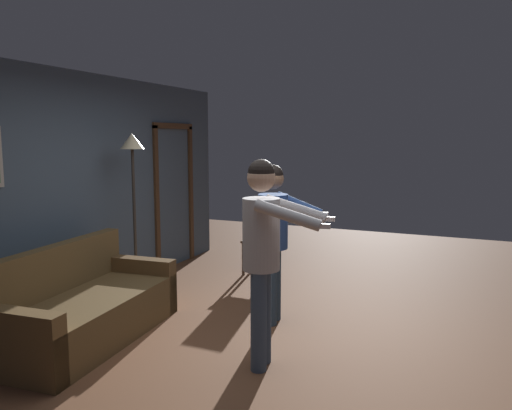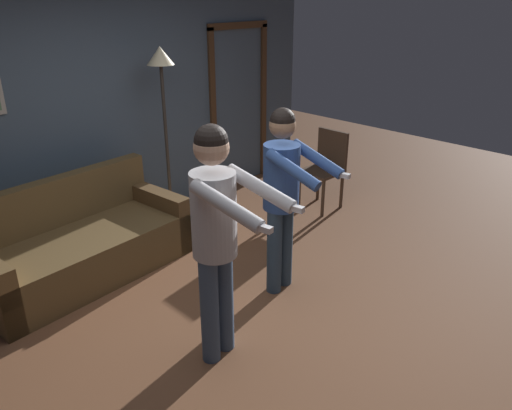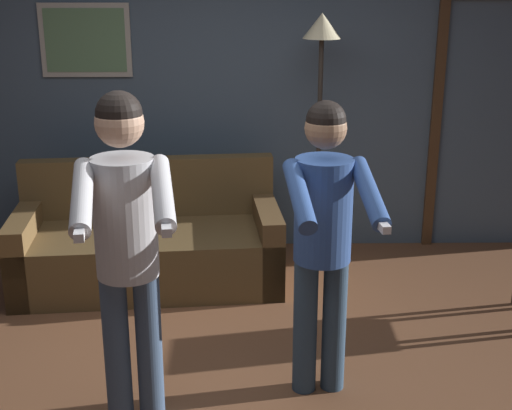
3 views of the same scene
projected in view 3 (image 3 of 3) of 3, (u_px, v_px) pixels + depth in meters
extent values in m
plane|color=brown|center=(217.00, 392.00, 3.93)|extent=(12.00, 12.00, 0.00)
cube|color=#485B6E|center=(225.00, 91.00, 5.68)|extent=(6.40, 0.06, 2.60)
cube|color=#B7B2A8|center=(85.00, 40.00, 5.50)|extent=(0.70, 0.02, 0.56)
cube|color=#608860|center=(85.00, 40.00, 5.48)|extent=(0.62, 0.01, 0.48)
cube|color=#4C331E|center=(435.00, 126.00, 5.74)|extent=(0.08, 0.04, 2.04)
cube|color=brown|center=(149.00, 257.00, 5.23)|extent=(1.97, 1.02, 0.42)
cube|color=brown|center=(148.00, 187.00, 5.43)|extent=(1.90, 0.31, 0.45)
cube|color=brown|center=(27.00, 252.00, 5.12)|extent=(0.24, 0.86, 0.58)
cube|color=brown|center=(267.00, 243.00, 5.29)|extent=(0.24, 0.86, 0.58)
cylinder|color=#332D28|center=(315.00, 260.00, 5.69)|extent=(0.28, 0.28, 0.02)
cylinder|color=#332D28|center=(318.00, 154.00, 5.42)|extent=(0.04, 0.04, 1.72)
cone|color=#F9EAB7|center=(322.00, 26.00, 5.12)|extent=(0.28, 0.28, 0.18)
cylinder|color=#3D5270|center=(117.00, 351.00, 3.55)|extent=(0.13, 0.13, 0.82)
cylinder|color=#3D5270|center=(149.00, 348.00, 3.58)|extent=(0.13, 0.13, 0.82)
cylinder|color=#B2B2B7|center=(125.00, 218.00, 3.34)|extent=(0.30, 0.30, 0.58)
sphere|color=tan|center=(119.00, 123.00, 3.20)|extent=(0.23, 0.23, 0.23)
sphere|color=black|center=(119.00, 114.00, 3.19)|extent=(0.21, 0.21, 0.21)
cylinder|color=#B2B2B7|center=(82.00, 197.00, 3.03)|extent=(0.17, 0.52, 0.23)
cube|color=white|center=(80.00, 232.00, 2.82)|extent=(0.06, 0.15, 0.04)
cylinder|color=#B2B2B7|center=(162.00, 193.00, 3.08)|extent=(0.17, 0.52, 0.23)
cube|color=white|center=(166.00, 227.00, 2.88)|extent=(0.06, 0.15, 0.04)
cylinder|color=#30485F|center=(305.00, 326.00, 3.84)|extent=(0.13, 0.13, 0.77)
cylinder|color=#30485F|center=(334.00, 324.00, 3.86)|extent=(0.13, 0.13, 0.77)
cylinder|color=#2D4C8C|center=(323.00, 210.00, 3.65)|extent=(0.30, 0.30, 0.55)
sphere|color=#9E7556|center=(326.00, 128.00, 3.51)|extent=(0.21, 0.21, 0.21)
sphere|color=black|center=(326.00, 121.00, 3.50)|extent=(0.20, 0.20, 0.20)
cylinder|color=#2D4C8C|center=(299.00, 195.00, 3.37)|extent=(0.14, 0.49, 0.25)
cylinder|color=#2D4C8C|center=(369.00, 193.00, 3.41)|extent=(0.14, 0.49, 0.25)
cube|color=white|center=(382.00, 225.00, 3.22)|extent=(0.06, 0.15, 0.04)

